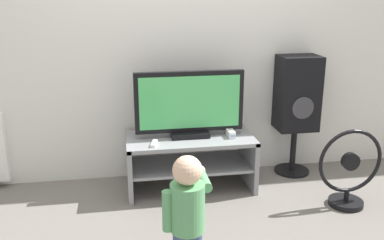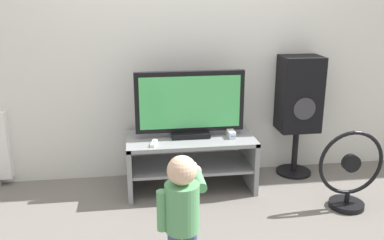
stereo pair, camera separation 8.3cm
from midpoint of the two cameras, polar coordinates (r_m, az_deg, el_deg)
name	(u,v)px [view 2 (the right image)]	position (r m, az deg, el deg)	size (l,w,h in m)	color
ground_plane	(195,201)	(3.33, 1.10, -10.69)	(16.00, 16.00, 0.00)	slate
wall_back	(185,22)	(3.52, -0.30, 12.99)	(10.00, 0.06, 2.60)	silver
tv_stand	(190,154)	(3.43, 0.47, -4.55)	(1.00, 0.49, 0.43)	gray
television	(190,105)	(3.33, 0.43, 2.04)	(0.85, 0.20, 0.52)	black
game_console	(230,133)	(3.41, 5.84, -1.70)	(0.05, 0.18, 0.05)	white
remote_primary	(154,143)	(3.22, -4.37, -3.11)	(0.06, 0.13, 0.03)	white
child	(182,207)	(2.33, -0.25, -11.59)	(0.28, 0.43, 0.73)	#3F4C72
speaker_tower	(299,97)	(3.69, 14.71, 2.93)	(0.34, 0.30, 1.03)	black
floor_fan	(350,174)	(3.34, 20.97, -6.76)	(0.49, 0.25, 0.60)	black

